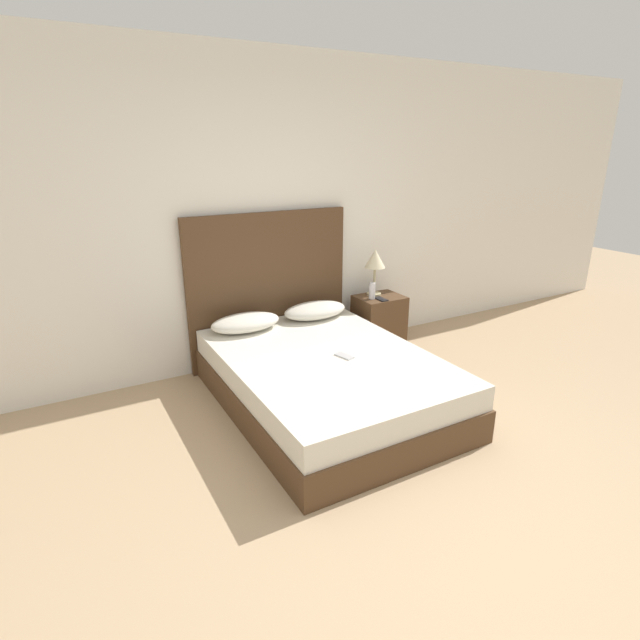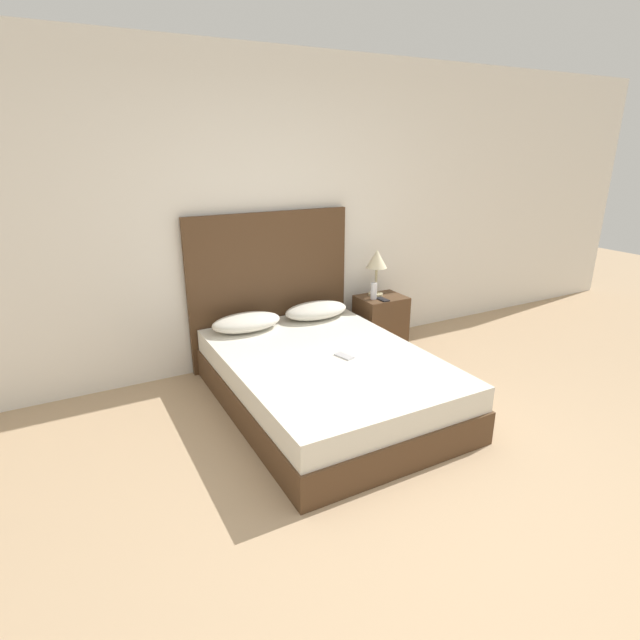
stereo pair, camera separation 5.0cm
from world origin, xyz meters
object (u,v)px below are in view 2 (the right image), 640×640
object	(u,v)px
phone_on_bed	(344,356)
nightstand	(380,323)
table_lamp	(377,261)
bed	(326,381)
phone_on_nightstand	(383,299)

from	to	relation	value
phone_on_bed	nightstand	bearing A→B (deg)	42.37
table_lamp	bed	bearing A→B (deg)	-140.61
bed	table_lamp	bearing A→B (deg)	39.39
nightstand	phone_on_nightstand	distance (m)	0.29
table_lamp	phone_on_nightstand	distance (m)	0.37
phone_on_bed	nightstand	size ratio (longest dim) A/B	0.31
bed	phone_on_bed	size ratio (longest dim) A/B	12.45
bed	table_lamp	xyz separation A→B (m)	(1.02, 0.84, 0.67)
bed	table_lamp	world-z (taller)	table_lamp
phone_on_nightstand	nightstand	bearing A→B (deg)	60.01
phone_on_bed	bed	bearing A→B (deg)	137.77
bed	phone_on_bed	bearing A→B (deg)	-42.23
bed	nightstand	xyz separation A→B (m)	(1.05, 0.77, 0.06)
nightstand	table_lamp	world-z (taller)	table_lamp
phone_on_bed	nightstand	xyz separation A→B (m)	(0.94, 0.86, -0.16)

